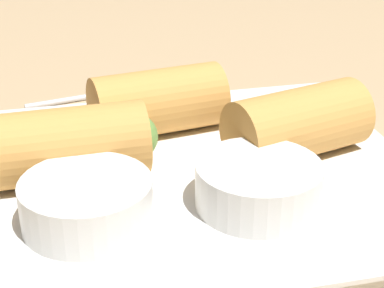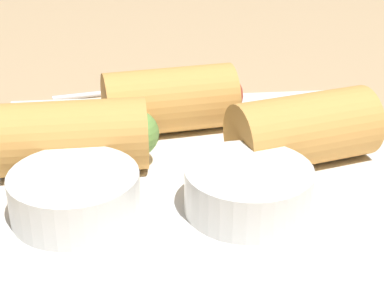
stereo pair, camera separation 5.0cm
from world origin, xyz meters
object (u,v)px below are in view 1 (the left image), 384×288
Objects in this scene: spoon at (158,81)px; dipping_bowl_near at (259,183)px; dipping_bowl_far at (87,201)px; serving_plate at (192,180)px.

dipping_bowl_near is at bearing 93.83° from spoon.
dipping_bowl_near is 9.80cm from dipping_bowl_far.
serving_plate is 1.84× the size of spoon.
dipping_bowl_near is (-2.76, 5.01, 2.18)cm from serving_plate.
dipping_bowl_near reaches higher than serving_plate.
dipping_bowl_near is 0.48× the size of spoon.
serving_plate is 18.47cm from spoon.
spoon is (1.57, -23.45, -2.32)cm from dipping_bowl_near.
dipping_bowl_near is at bearing 178.19° from dipping_bowl_far.
dipping_bowl_far is (7.04, 4.70, 2.18)cm from serving_plate.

